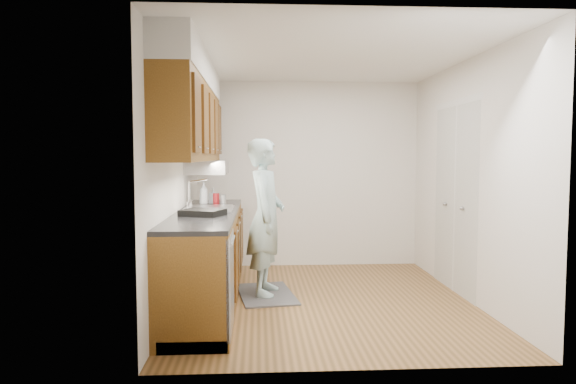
% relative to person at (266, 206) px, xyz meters
% --- Properties ---
extents(floor, '(3.50, 3.50, 0.00)m').
position_rel_person_xyz_m(floor, '(0.60, -0.25, -0.96)').
color(floor, olive).
rests_on(floor, ground).
extents(ceiling, '(3.50, 3.50, 0.00)m').
position_rel_person_xyz_m(ceiling, '(0.60, -0.25, 1.54)').
color(ceiling, white).
rests_on(ceiling, wall_left).
extents(wall_left, '(0.02, 3.50, 2.50)m').
position_rel_person_xyz_m(wall_left, '(-0.90, -0.25, 0.29)').
color(wall_left, silver).
rests_on(wall_left, floor).
extents(wall_right, '(0.02, 3.50, 2.50)m').
position_rel_person_xyz_m(wall_right, '(2.10, -0.25, 0.29)').
color(wall_right, silver).
rests_on(wall_right, floor).
extents(wall_back, '(3.00, 0.02, 2.50)m').
position_rel_person_xyz_m(wall_back, '(0.60, 1.50, 0.29)').
color(wall_back, silver).
rests_on(wall_back, floor).
extents(counter, '(0.64, 2.80, 1.30)m').
position_rel_person_xyz_m(counter, '(-0.60, -0.25, -0.47)').
color(counter, brown).
rests_on(counter, floor).
extents(upper_cabinets, '(0.47, 2.80, 1.21)m').
position_rel_person_xyz_m(upper_cabinets, '(-0.74, -0.20, 0.99)').
color(upper_cabinets, brown).
rests_on(upper_cabinets, wall_left).
extents(closet_door, '(0.02, 1.22, 2.05)m').
position_rel_person_xyz_m(closet_door, '(2.08, 0.05, 0.06)').
color(closet_door, white).
rests_on(closet_door, wall_right).
extents(floor_mat, '(0.70, 1.03, 0.02)m').
position_rel_person_xyz_m(floor_mat, '(0.00, 0.00, -0.95)').
color(floor_mat, slate).
rests_on(floor_mat, floor).
extents(person, '(0.53, 0.72, 1.89)m').
position_rel_person_xyz_m(person, '(0.00, 0.00, 0.00)').
color(person, '#A6C8CA').
rests_on(person, floor_mat).
extents(soap_bottle_a, '(0.10, 0.10, 0.27)m').
position_rel_person_xyz_m(soap_bottle_a, '(-0.71, 0.46, 0.11)').
color(soap_bottle_a, white).
rests_on(soap_bottle_a, counter).
extents(soap_bottle_b, '(0.11, 0.11, 0.19)m').
position_rel_person_xyz_m(soap_bottle_b, '(-0.61, 0.63, 0.07)').
color(soap_bottle_b, white).
rests_on(soap_bottle_b, counter).
extents(soda_can, '(0.09, 0.09, 0.14)m').
position_rel_person_xyz_m(soda_can, '(-0.56, 0.42, 0.05)').
color(soda_can, '#B11E25').
rests_on(soda_can, counter).
extents(steel_can, '(0.09, 0.09, 0.13)m').
position_rel_person_xyz_m(steel_can, '(-0.48, 0.35, 0.04)').
color(steel_can, '#A5A5AA').
rests_on(steel_can, counter).
extents(dish_rack, '(0.45, 0.42, 0.06)m').
position_rel_person_xyz_m(dish_rack, '(-0.60, -0.62, 0.01)').
color(dish_rack, black).
rests_on(dish_rack, counter).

